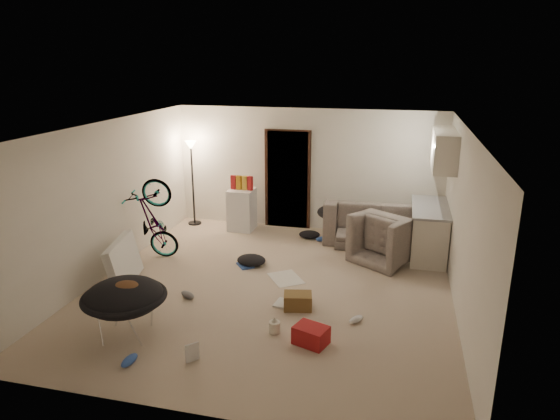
% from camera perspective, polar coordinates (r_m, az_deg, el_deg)
% --- Properties ---
extents(floor, '(5.50, 6.00, 0.02)m').
position_cam_1_polar(floor, '(7.93, -1.10, -8.88)').
color(floor, '#BBA790').
rests_on(floor, ground).
extents(ceiling, '(5.50, 6.00, 0.02)m').
position_cam_1_polar(ceiling, '(7.20, -1.21, 9.47)').
color(ceiling, white).
rests_on(ceiling, wall_back).
extents(wall_back, '(5.50, 0.02, 2.50)m').
position_cam_1_polar(wall_back, '(10.32, 3.14, 4.64)').
color(wall_back, white).
rests_on(wall_back, floor).
extents(wall_front, '(5.50, 0.02, 2.50)m').
position_cam_1_polar(wall_front, '(4.83, -10.46, -10.43)').
color(wall_front, white).
rests_on(wall_front, floor).
extents(wall_left, '(0.02, 6.00, 2.50)m').
position_cam_1_polar(wall_left, '(8.58, -19.28, 1.14)').
color(wall_left, white).
rests_on(wall_left, floor).
extents(wall_right, '(0.02, 6.00, 2.50)m').
position_cam_1_polar(wall_right, '(7.30, 20.30, -1.66)').
color(wall_right, white).
rests_on(wall_right, floor).
extents(doorway, '(0.85, 0.10, 2.04)m').
position_cam_1_polar(doorway, '(10.41, 0.91, 3.47)').
color(doorway, black).
rests_on(doorway, floor).
extents(door_trim, '(0.97, 0.04, 2.10)m').
position_cam_1_polar(door_trim, '(10.38, 0.87, 3.44)').
color(door_trim, '#331C12').
rests_on(door_trim, floor).
extents(floor_lamp, '(0.28, 0.28, 1.81)m').
position_cam_1_polar(floor_lamp, '(10.66, -10.05, 5.13)').
color(floor_lamp, black).
rests_on(floor_lamp, floor).
extents(kitchen_counter, '(0.60, 1.50, 0.88)m').
position_cam_1_polar(kitchen_counter, '(9.41, 16.59, -2.41)').
color(kitchen_counter, beige).
rests_on(kitchen_counter, floor).
extents(counter_top, '(0.64, 1.54, 0.04)m').
position_cam_1_polar(counter_top, '(9.28, 16.82, 0.28)').
color(counter_top, gray).
rests_on(counter_top, kitchen_counter).
extents(kitchen_uppers, '(0.38, 1.40, 0.65)m').
position_cam_1_polar(kitchen_uppers, '(9.05, 18.21, 6.59)').
color(kitchen_uppers, beige).
rests_on(kitchen_uppers, wall_right).
extents(sofa, '(2.17, 0.94, 0.62)m').
position_cam_1_polar(sofa, '(9.87, 11.33, -1.91)').
color(sofa, '#313832').
rests_on(sofa, floor).
extents(armchair, '(1.30, 1.26, 0.64)m').
position_cam_1_polar(armchair, '(9.07, 12.46, -3.63)').
color(armchair, '#313832').
rests_on(armchair, floor).
extents(bicycle, '(1.59, 0.82, 0.88)m').
position_cam_1_polar(bicycle, '(9.13, -14.15, -3.05)').
color(bicycle, black).
rests_on(bicycle, floor).
extents(book_asset, '(0.29, 0.29, 0.02)m').
position_cam_1_polar(book_asset, '(6.25, -10.71, -16.78)').
color(book_asset, maroon).
rests_on(book_asset, floor).
extents(mini_fridge, '(0.52, 0.52, 0.86)m').
position_cam_1_polar(mini_fridge, '(10.40, -4.39, 0.05)').
color(mini_fridge, white).
rests_on(mini_fridge, floor).
extents(snack_box_0, '(0.10, 0.07, 0.30)m').
position_cam_1_polar(snack_box_0, '(10.30, -5.36, 3.15)').
color(snack_box_0, maroon).
rests_on(snack_box_0, mini_fridge).
extents(snack_box_1, '(0.11, 0.08, 0.30)m').
position_cam_1_polar(snack_box_1, '(10.26, -4.72, 3.11)').
color(snack_box_1, '#B67A16').
rests_on(snack_box_1, mini_fridge).
extents(snack_box_2, '(0.11, 0.08, 0.30)m').
position_cam_1_polar(snack_box_2, '(10.23, -4.08, 3.08)').
color(snack_box_2, gold).
rests_on(snack_box_2, mini_fridge).
extents(snack_box_3, '(0.12, 0.10, 0.30)m').
position_cam_1_polar(snack_box_3, '(10.19, -3.44, 3.04)').
color(snack_box_3, maroon).
rests_on(snack_box_3, mini_fridge).
extents(saucer_chair, '(1.07, 1.07, 0.76)m').
position_cam_1_polar(saucer_chair, '(6.75, -17.29, -10.21)').
color(saucer_chair, silver).
rests_on(saucer_chair, floor).
extents(hoodie, '(0.55, 0.48, 0.22)m').
position_cam_1_polar(hoodie, '(6.61, -17.21, -8.76)').
color(hoodie, brown).
rests_on(hoodie, saucer_chair).
extents(sofa_drape, '(0.64, 0.56, 0.28)m').
position_cam_1_polar(sofa_drape, '(9.87, 5.89, -0.26)').
color(sofa_drape, black).
rests_on(sofa_drape, sofa).
extents(tv_box, '(0.50, 1.12, 0.73)m').
position_cam_1_polar(tv_box, '(8.31, -17.43, -5.70)').
color(tv_box, silver).
rests_on(tv_box, floor).
extents(drink_case_a, '(0.45, 0.36, 0.23)m').
position_cam_1_polar(drink_case_a, '(7.27, 2.04, -10.36)').
color(drink_case_a, brown).
rests_on(drink_case_a, floor).
extents(drink_case_b, '(0.48, 0.42, 0.24)m').
position_cam_1_polar(drink_case_b, '(6.47, 3.56, -14.08)').
color(drink_case_b, maroon).
rests_on(drink_case_b, floor).
extents(juicer, '(0.15, 0.15, 0.22)m').
position_cam_1_polar(juicer, '(6.70, -0.63, -13.12)').
color(juicer, beige).
rests_on(juicer, floor).
extents(newspaper, '(0.71, 0.74, 0.01)m').
position_cam_1_polar(newspaper, '(8.22, 0.66, -7.82)').
color(newspaper, silver).
rests_on(newspaper, floor).
extents(book_blue, '(0.37, 0.38, 0.03)m').
position_cam_1_polar(book_blue, '(8.70, -3.98, -6.32)').
color(book_blue, '#335AB8').
rests_on(book_blue, floor).
extents(book_white, '(0.26, 0.32, 0.03)m').
position_cam_1_polar(book_white, '(7.42, 0.36, -10.61)').
color(book_white, silver).
rests_on(book_white, floor).
extents(shoe_0, '(0.28, 0.23, 0.10)m').
position_cam_1_polar(shoe_0, '(9.84, 4.81, -3.31)').
color(shoe_0, '#335AB8').
rests_on(shoe_0, floor).
extents(shoe_2, '(0.15, 0.29, 0.10)m').
position_cam_1_polar(shoe_2, '(6.37, -16.84, -16.12)').
color(shoe_2, '#335AB8').
rests_on(shoe_2, floor).
extents(shoe_3, '(0.29, 0.23, 0.10)m').
position_cam_1_polar(shoe_3, '(7.71, -10.50, -9.51)').
color(shoe_3, slate).
rests_on(shoe_3, floor).
extents(shoe_4, '(0.24, 0.26, 0.09)m').
position_cam_1_polar(shoe_4, '(7.02, 8.69, -12.25)').
color(shoe_4, white).
rests_on(shoe_4, floor).
extents(clothes_lump_a, '(0.58, 0.52, 0.16)m').
position_cam_1_polar(clothes_lump_a, '(8.73, -3.29, -5.74)').
color(clothes_lump_a, black).
rests_on(clothes_lump_a, floor).
extents(clothes_lump_b, '(0.45, 0.40, 0.13)m').
position_cam_1_polar(clothes_lump_b, '(10.02, 3.39, -2.81)').
color(clothes_lump_b, black).
rests_on(clothes_lump_b, floor).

